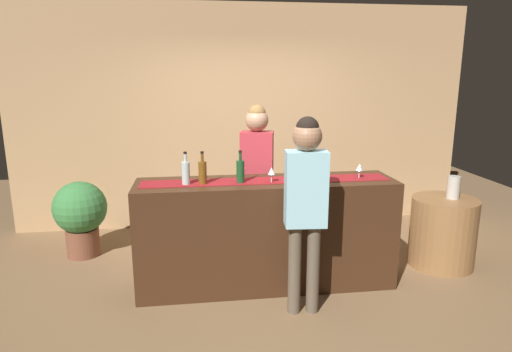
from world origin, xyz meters
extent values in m
plane|color=brown|center=(0.00, 0.00, 0.00)|extent=(10.00, 10.00, 0.00)
cube|color=tan|center=(0.00, 1.90, 1.45)|extent=(6.00, 0.12, 2.90)
cube|color=#3D2314|center=(0.00, 0.00, 0.52)|extent=(2.44, 0.60, 1.05)
cube|color=maroon|center=(0.00, 0.00, 1.05)|extent=(2.32, 0.28, 0.01)
cylinder|color=brown|center=(-0.59, -0.05, 1.15)|extent=(0.07, 0.07, 0.21)
cylinder|color=brown|center=(-0.59, -0.05, 1.29)|extent=(0.03, 0.03, 0.08)
cylinder|color=black|center=(-0.59, -0.05, 1.34)|extent=(0.03, 0.03, 0.02)
cylinder|color=#B2C6C1|center=(-0.74, -0.05, 1.15)|extent=(0.07, 0.07, 0.21)
cylinder|color=#B2C6C1|center=(-0.74, -0.05, 1.29)|extent=(0.03, 0.03, 0.08)
cylinder|color=black|center=(-0.74, -0.05, 1.34)|extent=(0.03, 0.03, 0.02)
cylinder|color=#194723|center=(-0.25, -0.05, 1.15)|extent=(0.07, 0.07, 0.21)
cylinder|color=#194723|center=(-0.25, -0.05, 1.29)|extent=(0.03, 0.03, 0.08)
cylinder|color=black|center=(-0.25, -0.05, 1.34)|extent=(0.03, 0.03, 0.02)
cylinder|color=silver|center=(0.03, -0.08, 1.05)|extent=(0.06, 0.06, 0.00)
cylinder|color=silver|center=(0.03, -0.08, 1.09)|extent=(0.01, 0.01, 0.08)
cone|color=silver|center=(0.03, -0.08, 1.16)|extent=(0.07, 0.07, 0.06)
cylinder|color=silver|center=(0.44, -0.07, 1.05)|extent=(0.06, 0.06, 0.00)
cylinder|color=silver|center=(0.44, -0.07, 1.09)|extent=(0.01, 0.01, 0.08)
cone|color=silver|center=(0.44, -0.07, 1.16)|extent=(0.07, 0.07, 0.06)
cylinder|color=silver|center=(0.89, -0.02, 1.05)|extent=(0.06, 0.06, 0.00)
cylinder|color=silver|center=(0.89, -0.02, 1.09)|extent=(0.01, 0.01, 0.08)
cone|color=silver|center=(0.89, -0.02, 1.16)|extent=(0.07, 0.07, 0.06)
cylinder|color=#26262B|center=(0.07, 0.56, 0.40)|extent=(0.11, 0.11, 0.80)
cylinder|color=#26262B|center=(-0.09, 0.60, 0.40)|extent=(0.11, 0.11, 0.80)
cube|color=#B7333D|center=(-0.01, 0.58, 1.12)|extent=(0.38, 0.27, 0.63)
sphere|color=tan|center=(-0.01, 0.58, 1.55)|extent=(0.24, 0.24, 0.24)
sphere|color=olive|center=(-0.01, 0.58, 1.62)|extent=(0.19, 0.19, 0.19)
cylinder|color=brown|center=(0.16, -0.55, 0.40)|extent=(0.11, 0.11, 0.79)
cylinder|color=brown|center=(0.31, -0.57, 0.40)|extent=(0.11, 0.11, 0.79)
cube|color=#99D1E0|center=(0.23, -0.56, 1.11)|extent=(0.36, 0.23, 0.63)
sphere|color=#9E7051|center=(0.23, -0.56, 1.54)|extent=(0.24, 0.24, 0.24)
sphere|color=black|center=(0.23, -0.56, 1.61)|extent=(0.19, 0.19, 0.19)
cylinder|color=olive|center=(1.94, 0.19, 0.37)|extent=(0.68, 0.68, 0.74)
cylinder|color=#B7B2A8|center=(2.02, 0.20, 0.86)|extent=(0.13, 0.13, 0.24)
cylinder|color=brown|center=(-1.95, 0.98, 0.16)|extent=(0.36, 0.36, 0.32)
sphere|color=#387A3D|center=(-1.95, 0.98, 0.56)|extent=(0.59, 0.59, 0.59)
camera|label=1|loc=(-0.65, -3.98, 2.03)|focal=31.13mm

